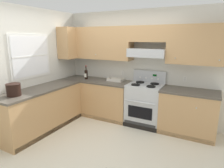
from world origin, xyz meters
name	(u,v)px	position (x,y,z in m)	size (l,w,h in m)	color
ground_plane	(92,143)	(0.00, 0.00, 0.00)	(7.04, 7.04, 0.00)	beige
wall_back	(142,58)	(0.41, 1.53, 1.48)	(4.68, 0.57, 2.55)	silver
wall_left	(36,65)	(-1.59, 0.23, 1.34)	(0.47, 4.00, 2.55)	silver
counter_back_run	(127,103)	(0.17, 1.24, 0.45)	(3.60, 0.65, 0.91)	tan
counter_left_run	(42,109)	(-1.24, 0.00, 0.45)	(0.63, 1.91, 0.91)	tan
stove	(144,104)	(0.59, 1.25, 0.48)	(0.76, 0.62, 1.20)	#B7BABC
wine_bottle	(86,74)	(-0.94, 1.20, 1.05)	(0.08, 0.08, 0.35)	black
bowl	(116,80)	(-0.19, 1.36, 0.93)	(0.37, 0.23, 0.07)	beige
bucket	(14,89)	(-1.26, -0.59, 1.03)	(0.26, 0.26, 0.22)	black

